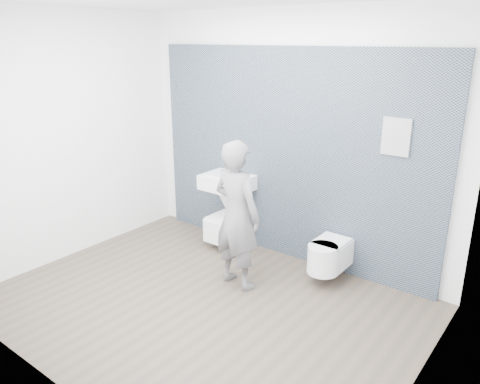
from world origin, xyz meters
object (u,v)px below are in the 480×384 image
Objects in this scene: toilet_square at (226,225)px; toilet_rounded at (328,256)px; visitor at (237,215)px; washbasin at (227,182)px.

toilet_rounded is (1.41, -0.04, 0.03)m from toilet_square.
visitor reaches higher than toilet_rounded.
toilet_square is at bearing -39.11° from visitor.
washbasin is at bearing 177.46° from toilet_rounded.
visitor is at bearing -44.22° from toilet_square.
visitor is at bearing -45.09° from washbasin.
toilet_square is at bearing 178.30° from toilet_rounded.
visitor is (0.69, -0.67, 0.51)m from toilet_square.
toilet_square reaches higher than toilet_rounded.
washbasin is at bearing 90.00° from toilet_square.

